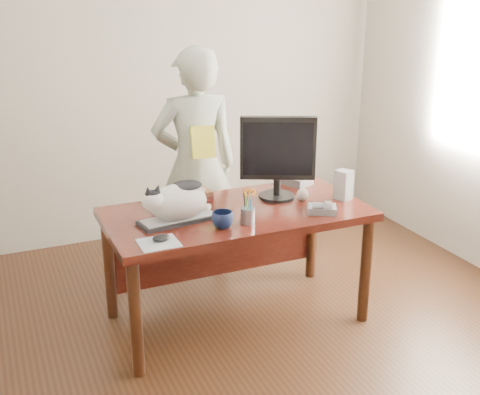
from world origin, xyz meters
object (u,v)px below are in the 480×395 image
Objects in this scene: keyboard at (178,219)px; cat at (176,201)px; mouse at (161,238)px; speaker at (343,185)px; person at (196,166)px; pen_cup at (248,214)px; calculator at (296,180)px; coffee_mug at (223,220)px; desk at (232,228)px; monitor at (278,153)px; baseball at (303,195)px; phone at (323,209)px; book_stack at (194,195)px.

keyboard is 0.12m from cat.
mouse is 0.50× the size of speaker.
person reaches higher than keyboard.
pen_cup reaches higher than keyboard.
coffee_mug is at bearing -166.74° from calculator.
speaker is (1.27, 0.20, 0.07)m from mouse.
calculator is (1.14, 0.59, 0.01)m from mouse.
coffee_mug is at bearing -176.56° from pen_cup.
cat reaches higher than pen_cup.
calculator is at bearing 35.30° from coffee_mug.
person reaches higher than desk.
monitor reaches higher than desk.
pen_cup is 0.53m from baseball.
monitor is at bearing -161.79° from calculator.
coffee_mug is at bearing -152.76° from phone.
pen_cup is 0.81m from calculator.
desk is at bearing 58.98° from coffee_mug.
book_stack is at bearing 89.38° from coffee_mug.
book_stack is 0.76m from calculator.
monitor is 0.65m from coffee_mug.
coffee_mug reaches higher than mouse.
cat is at bearing 55.44° from mouse.
calculator reaches higher than mouse.
cat is 3.62× the size of coffee_mug.
book_stack is (-0.89, 0.36, -0.06)m from speaker.
coffee_mug is 0.53× the size of calculator.
desk is at bearing 7.44° from cat.
monitor is at bearing 144.77° from baseball.
coffee_mug is at bearing -50.16° from cat.
cat is (-0.01, -0.00, 0.12)m from keyboard.
speaker reaches higher than mouse.
mouse is at bearing -174.72° from calculator.
phone is 0.83m from book_stack.
calculator is at bearing 41.34° from pen_cup.
keyboard is 2.52× the size of speaker.
mouse is at bearing -164.90° from baseball.
monitor is 2.62× the size of phone.
monitor is 0.44m from calculator.
coffee_mug is 0.97m from person.
monitor reaches higher than baseball.
desk is 6.72× the size of book_stack.
book_stack is (0.22, 0.32, -0.10)m from cat.
keyboard is at bearing -165.36° from phone.
desk is 6.80× the size of calculator.
baseball is 0.32× the size of book_stack.
person reaches higher than book_stack.
baseball is 0.87m from person.
desk is 0.36m from pen_cup.
mouse is 0.77× the size of coffee_mug.
desk is at bearing 174.01° from phone.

